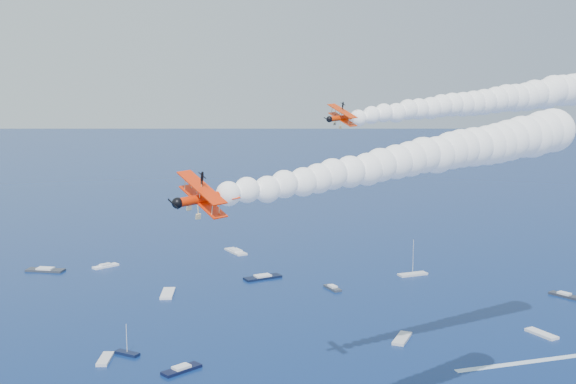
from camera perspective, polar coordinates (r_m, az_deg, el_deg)
name	(u,v)px	position (r m, az deg, el deg)	size (l,w,h in m)	color
biplane_lead	(344,118)	(124.07, 4.37, 5.81)	(6.52, 7.31, 4.41)	red
biplane_trail	(205,198)	(83.26, -6.49, -0.48)	(7.87, 8.83, 5.32)	#EF2A05
smoke_trail_lead	(490,100)	(144.45, 15.51, 6.93)	(66.51, 13.46, 12.12)	white
smoke_trail_trail	(416,159)	(102.38, 9.98, 2.59)	(65.52, 19.64, 12.12)	white
spectator_boats	(199,312)	(212.36, -6.99, -9.24)	(220.69, 157.80, 0.70)	silver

